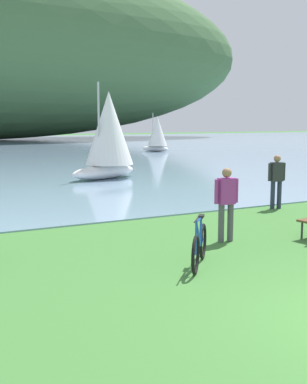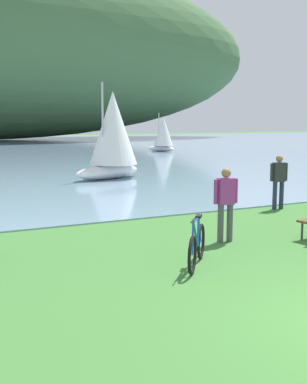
% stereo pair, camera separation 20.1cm
% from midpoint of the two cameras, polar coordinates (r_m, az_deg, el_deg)
% --- Properties ---
extents(bicycle_beside_path, '(1.20, 1.38, 1.01)m').
position_cam_midpoint_polar(bicycle_beside_path, '(9.47, 5.66, -6.26)').
color(bicycle_beside_path, black).
rests_on(bicycle_beside_path, ground).
extents(person_at_shoreline, '(0.60, 0.28, 1.71)m').
position_cam_midpoint_polar(person_at_shoreline, '(15.95, 14.68, 1.54)').
color(person_at_shoreline, '#282D47').
rests_on(person_at_shoreline, ground).
extents(person_on_the_grass, '(0.61, 0.26, 1.71)m').
position_cam_midpoint_polar(person_on_the_grass, '(11.34, 8.87, -0.92)').
color(person_on_the_grass, '#4C4C51').
rests_on(person_on_the_grass, ground).
extents(sailboat_nearest_to_shore, '(2.34, 3.01, 3.46)m').
position_cam_midpoint_polar(sailboat_nearest_to_shore, '(44.54, 1.24, 6.82)').
color(sailboat_nearest_to_shore, white).
rests_on(sailboat_nearest_to_shore, bay_water).
extents(sailboat_far_off, '(3.97, 2.95, 4.51)m').
position_cam_midpoint_polar(sailboat_far_off, '(23.58, -4.55, 6.74)').
color(sailboat_far_off, white).
rests_on(sailboat_far_off, bay_water).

